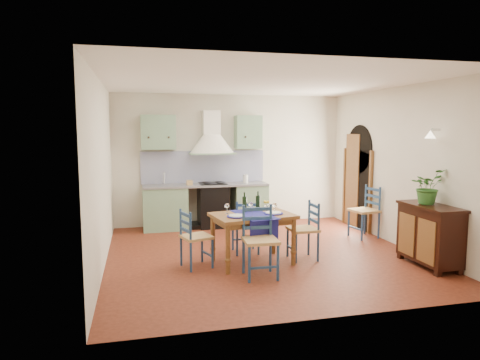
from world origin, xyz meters
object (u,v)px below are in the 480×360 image
potted_plant (427,186)px  chair_near (260,240)px  dining_table (253,220)px  sideboard (429,233)px

potted_plant → chair_near: bearing=178.6°
dining_table → potted_plant: potted_plant is taller
chair_near → sideboard: bearing=-3.5°
chair_near → potted_plant: size_ratio=1.86×
sideboard → potted_plant: size_ratio=1.97×
potted_plant → dining_table: bearing=165.4°
chair_near → potted_plant: potted_plant is taller
chair_near → sideboard: (2.61, -0.16, -0.00)m
dining_table → sideboard: (2.54, -0.76, -0.17)m
chair_near → potted_plant: (2.60, -0.06, 0.69)m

